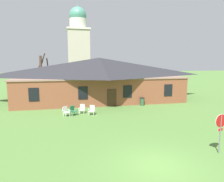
{
  "coord_description": "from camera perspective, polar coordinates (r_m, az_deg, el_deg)",
  "views": [
    {
      "loc": [
        -4.42,
        -9.17,
        5.34
      ],
      "look_at": [
        -0.48,
        8.73,
        2.71
      ],
      "focal_mm": 32.65,
      "sensor_mm": 36.0,
      "label": 1
    }
  ],
  "objects": [
    {
      "name": "stop_sign",
      "position": [
        13.49,
        28.15,
        -8.59
      ],
      "size": [
        0.8,
        0.15,
        2.38
      ],
      "color": "slate",
      "rests_on": "ground"
    },
    {
      "name": "lawn_chair_left_end",
      "position": [
        21.59,
        -8.34,
        -4.88
      ],
      "size": [
        0.74,
        0.78,
        0.96
      ],
      "color": "white",
      "rests_on": "ground"
    },
    {
      "name": "dome_tower",
      "position": [
        48.37,
        -9.34,
        11.7
      ],
      "size": [
        5.18,
        5.18,
        18.47
      ],
      "color": "#BCB29E",
      "rests_on": "ground"
    },
    {
      "name": "brick_building",
      "position": [
        29.01,
        -3.6,
        3.56
      ],
      "size": [
        22.48,
        10.4,
        5.92
      ],
      "color": "brown",
      "rests_on": "ground"
    },
    {
      "name": "lawn_chair_by_porch",
      "position": [
        20.78,
        -12.8,
        -5.52
      ],
      "size": [
        0.84,
        0.87,
        0.96
      ],
      "color": "white",
      "rests_on": "ground"
    },
    {
      "name": "lawn_chair_near_door",
      "position": [
        20.97,
        -10.83,
        -5.33
      ],
      "size": [
        0.83,
        0.86,
        0.96
      ],
      "color": "#28704C",
      "rests_on": "ground"
    },
    {
      "name": "bare_tree_beside_building",
      "position": [
        30.73,
        -19.17,
        4.22
      ],
      "size": [
        2.11,
        2.02,
        6.59
      ],
      "color": "brown",
      "rests_on": "ground"
    },
    {
      "name": "ground_plane",
      "position": [
        11.49,
        12.53,
        -19.73
      ],
      "size": [
        200.0,
        200.0,
        0.0
      ],
      "primitive_type": "plane",
      "color": "#517A38"
    },
    {
      "name": "trash_bin",
      "position": [
        25.39,
        8.45,
        -2.92
      ],
      "size": [
        0.56,
        0.56,
        0.98
      ],
      "color": "#335638",
      "rests_on": "ground"
    },
    {
      "name": "lawn_chair_middle",
      "position": [
        20.93,
        -5.63,
        -5.25
      ],
      "size": [
        0.78,
        0.82,
        0.96
      ],
      "color": "silver",
      "rests_on": "ground"
    }
  ]
}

